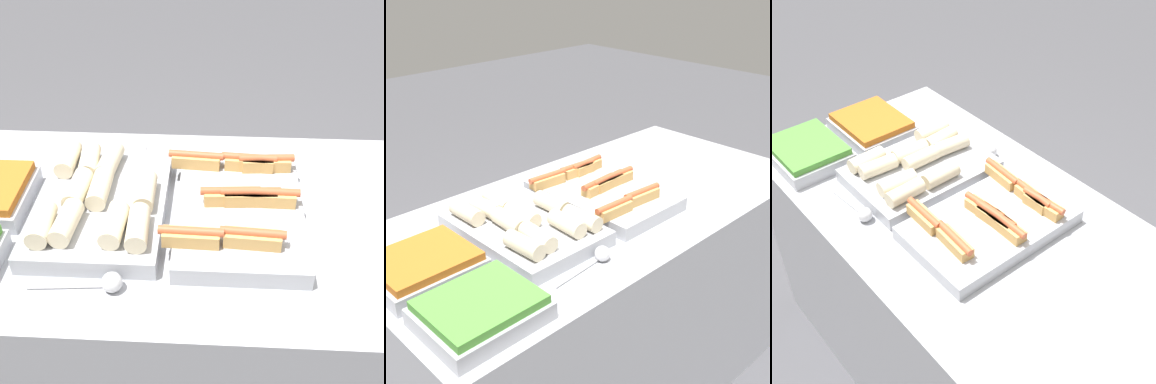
{
  "view_description": "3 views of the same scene",
  "coord_description": "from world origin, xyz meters",
  "views": [
    {
      "loc": [
        -0.04,
        -1.13,
        1.81
      ],
      "look_at": [
        -0.1,
        0.0,
        0.96
      ],
      "focal_mm": 50.0,
      "sensor_mm": 36.0,
      "label": 1
    },
    {
      "loc": [
        -1.28,
        -1.22,
        1.77
      ],
      "look_at": [
        -0.1,
        0.0,
        0.96
      ],
      "focal_mm": 50.0,
      "sensor_mm": 36.0,
      "label": 2
    },
    {
      "loc": [
        0.95,
        -0.87,
        2.07
      ],
      "look_at": [
        -0.1,
        0.0,
        0.96
      ],
      "focal_mm": 50.0,
      "sensor_mm": 36.0,
      "label": 3
    }
  ],
  "objects": [
    {
      "name": "serving_spoon_near",
      "position": [
        -0.28,
        -0.28,
        0.91
      ],
      "size": [
        0.22,
        0.05,
        0.05
      ],
      "color": "silver",
      "rests_on": "counter"
    },
    {
      "name": "tray_hotdogs",
      "position": [
        0.03,
        0.0,
        0.92
      ],
      "size": [
        0.37,
        0.52,
        0.1
      ],
      "color": "#A8AAB2",
      "rests_on": "counter"
    },
    {
      "name": "ground_plane",
      "position": [
        0.0,
        0.0,
        0.0
      ],
      "size": [
        12.0,
        12.0,
        0.0
      ],
      "primitive_type": "plane",
      "color": "#4C4C51"
    },
    {
      "name": "counter",
      "position": [
        0.0,
        0.0,
        0.44
      ],
      "size": [
        1.76,
        0.85,
        0.88
      ],
      "color": "#A8AAB2",
      "rests_on": "ground_plane"
    },
    {
      "name": "serving_spoon_far",
      "position": [
        -0.29,
        0.28,
        0.91
      ],
      "size": [
        0.21,
        0.05,
        0.05
      ],
      "color": "silver",
      "rests_on": "counter"
    },
    {
      "name": "tray_wraps",
      "position": [
        -0.34,
        -0.0,
        0.93
      ],
      "size": [
        0.35,
        0.5,
        0.1
      ],
      "color": "#A8AAB2",
      "rests_on": "counter"
    },
    {
      "name": "tray_side_front",
      "position": [
        -0.7,
        -0.26,
        0.92
      ],
      "size": [
        0.3,
        0.25,
        0.07
      ],
      "color": "#A8AAB2",
      "rests_on": "counter"
    },
    {
      "name": "tray_side_back",
      "position": [
        -0.7,
        0.02,
        0.92
      ],
      "size": [
        0.3,
        0.25,
        0.07
      ],
      "color": "#A8AAB2",
      "rests_on": "counter"
    }
  ]
}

